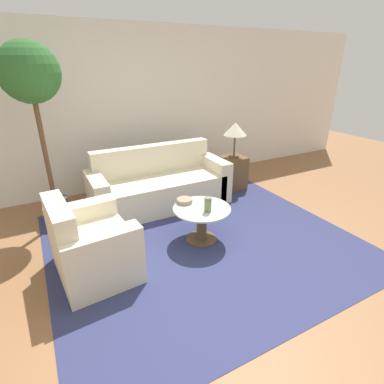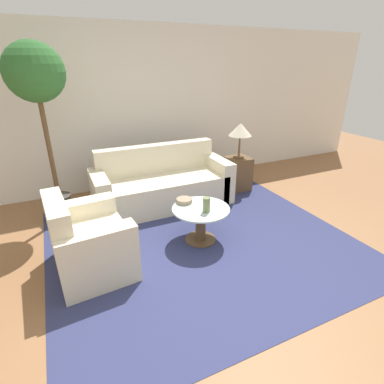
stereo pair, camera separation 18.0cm
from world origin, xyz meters
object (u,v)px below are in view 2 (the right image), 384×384
at_px(potted_plant, 38,89).
at_px(vase, 206,205).
at_px(coffee_table, 201,220).
at_px(table_lamp, 240,130).
at_px(bowl, 184,201).
at_px(armchair, 86,245).
at_px(sofa_main, 162,186).

relative_size(potted_plant, vase, 12.74).
relative_size(coffee_table, table_lamp, 1.21).
xyz_separation_m(coffee_table, potted_plant, (-1.52, 1.31, 1.46)).
relative_size(potted_plant, bowl, 11.69).
height_order(potted_plant, vase, potted_plant).
height_order(armchair, table_lamp, table_lamp).
bearing_deg(table_lamp, vase, -134.54).
distance_m(sofa_main, bowl, 0.97).
relative_size(coffee_table, potted_plant, 0.31).
distance_m(sofa_main, armchair, 1.73).
distance_m(table_lamp, potted_plant, 2.91).
distance_m(vase, bowl, 0.37).
relative_size(sofa_main, table_lamp, 3.57).
xyz_separation_m(sofa_main, bowl, (-0.05, -0.96, 0.17)).
bearing_deg(potted_plant, table_lamp, -2.27).
bearing_deg(armchair, vase, -99.19).
bearing_deg(bowl, armchair, -169.23).
relative_size(sofa_main, vase, 11.46).
distance_m(armchair, bowl, 1.24).
distance_m(coffee_table, table_lamp, 1.91).
xyz_separation_m(armchair, potted_plant, (-0.19, 1.31, 1.44)).
bearing_deg(table_lamp, bowl, -145.60).
xyz_separation_m(potted_plant, vase, (1.53, -1.42, -1.21)).
height_order(armchair, bowl, armchair).
xyz_separation_m(armchair, bowl, (1.21, 0.23, 0.17)).
bearing_deg(vase, potted_plant, 137.18).
bearing_deg(sofa_main, bowl, -92.80).
bearing_deg(armchair, bowl, -83.87).
xyz_separation_m(sofa_main, vase, (0.08, -1.29, 0.23)).
bearing_deg(coffee_table, sofa_main, 93.39).
xyz_separation_m(coffee_table, bowl, (-0.12, 0.23, 0.18)).
bearing_deg(armchair, sofa_main, -51.26).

